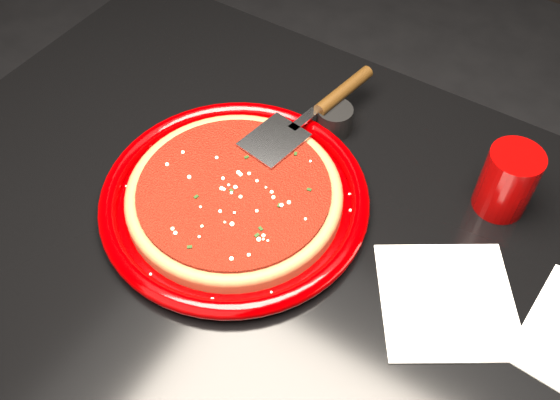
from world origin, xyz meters
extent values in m
cube|color=black|center=(0.00, 0.00, 0.38)|extent=(1.20, 0.80, 0.75)
cylinder|color=#6E0000|center=(-0.09, 0.00, 0.76)|extent=(0.47, 0.47, 0.03)
cylinder|color=brown|center=(-0.09, 0.00, 0.77)|extent=(0.37, 0.37, 0.02)
torus|color=brown|center=(-0.09, 0.00, 0.78)|extent=(0.37, 0.37, 0.02)
cylinder|color=maroon|center=(-0.09, 0.00, 0.78)|extent=(0.33, 0.33, 0.01)
cylinder|color=#880202|center=(0.24, 0.21, 0.80)|extent=(0.08, 0.08, 0.11)
cube|color=silver|center=(0.24, 0.02, 0.75)|extent=(0.24, 0.24, 0.00)
cylinder|color=black|center=(-0.04, 0.21, 0.77)|extent=(0.07, 0.07, 0.04)
camera|label=1|loc=(0.28, -0.45, 1.48)|focal=40.00mm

